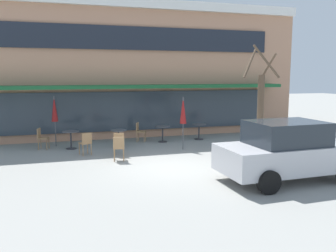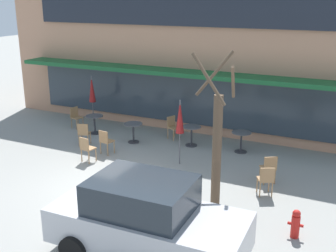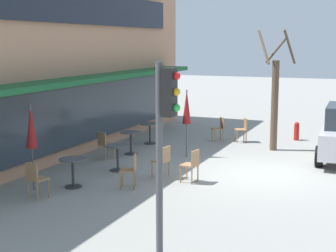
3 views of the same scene
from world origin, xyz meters
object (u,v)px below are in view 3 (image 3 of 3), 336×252
object	(u,v)px
cafe_chair_4	(131,168)
cafe_chair_6	(192,163)
cafe_chair_3	(243,128)
cafe_table_near_wall	(150,130)
cafe_table_streetside	(131,139)
fire_hydrant	(297,131)
patio_umbrella_green_folded	(31,127)
cafe_chair_0	(220,127)
traffic_light_pole	(165,128)
street_tree	(275,99)
cafe_chair_2	(104,143)
cafe_chair_1	(35,177)
cafe_table_by_tree	(73,168)
cafe_table_mid_patio	(118,153)
cafe_chair_5	(163,159)
patio_umbrella_cream_folded	(187,107)

from	to	relation	value
cafe_chair_4	cafe_chair_6	distance (m)	1.67
cafe_chair_3	cafe_table_near_wall	bearing A→B (deg)	117.85
cafe_table_streetside	fire_hydrant	xyz separation A→B (m)	(4.64, -4.74, -0.16)
patio_umbrella_green_folded	fire_hydrant	world-z (taller)	patio_umbrella_green_folded
cafe_chair_0	cafe_chair_3	size ratio (longest dim) A/B	1.00
traffic_light_pole	street_tree	bearing A→B (deg)	0.00
cafe_chair_2	cafe_chair_3	size ratio (longest dim) A/B	1.00
cafe_table_near_wall	cafe_chair_1	distance (m)	7.17
cafe_chair_0	cafe_chair_4	xyz separation A→B (m)	(-6.98, 0.27, 0.00)
cafe_table_near_wall	cafe_chair_1	xyz separation A→B (m)	(-7.16, -0.25, 0.01)
cafe_table_by_tree	street_tree	distance (m)	7.77
cafe_table_mid_patio	cafe_chair_3	xyz separation A→B (m)	(5.64, -2.29, 0.01)
patio_umbrella_green_folded	cafe_chair_2	size ratio (longest dim) A/B	2.47
cafe_table_near_wall	patio_umbrella_green_folded	xyz separation A→B (m)	(-6.61, 0.24, 1.11)
cafe_table_near_wall	cafe_chair_3	size ratio (longest dim) A/B	0.85
cafe_table_by_tree	cafe_chair_3	distance (m)	8.03
patio_umbrella_green_folded	cafe_chair_4	bearing A→B (deg)	-62.43
cafe_table_mid_patio	cafe_chair_2	size ratio (longest dim) A/B	0.85
cafe_table_near_wall	street_tree	size ratio (longest dim) A/B	0.18
cafe_table_by_tree	cafe_chair_4	bearing A→B (deg)	-69.78
traffic_light_pole	fire_hydrant	world-z (taller)	traffic_light_pole
patio_umbrella_green_folded	cafe_table_mid_patio	bearing A→B (deg)	-21.57
cafe_chair_2	fire_hydrant	xyz separation A→B (m)	(5.63, -5.18, -0.17)
cafe_chair_6	cafe_chair_2	bearing A→B (deg)	66.38
cafe_table_by_tree	cafe_chair_1	size ratio (longest dim) A/B	0.85
cafe_table_near_wall	traffic_light_pole	bearing A→B (deg)	-154.20
cafe_chair_5	street_tree	distance (m)	5.45
street_tree	cafe_chair_3	bearing A→B (deg)	53.05
cafe_table_by_tree	cafe_chair_2	world-z (taller)	cafe_chair_2
cafe_chair_5	patio_umbrella_cream_folded	bearing A→B (deg)	6.64
cafe_table_by_tree	cafe_chair_6	distance (m)	3.12
cafe_table_near_wall	patio_umbrella_green_folded	bearing A→B (deg)	177.93
cafe_chair_4	fire_hydrant	world-z (taller)	cafe_chair_4
patio_umbrella_green_folded	cafe_chair_4	distance (m)	2.70
cafe_table_near_wall	cafe_chair_4	distance (m)	5.80
fire_hydrant	cafe_table_by_tree	bearing A→B (deg)	153.54
cafe_chair_6	traffic_light_pole	distance (m)	5.22
cafe_table_near_wall	fire_hydrant	xyz separation A→B (m)	(2.77, -4.89, -0.16)
cafe_table_near_wall	fire_hydrant	bearing A→B (deg)	-60.50
cafe_table_near_wall	street_tree	xyz separation A→B (m)	(0.62, -4.42, 1.28)
cafe_chair_0	cafe_table_mid_patio	bearing A→B (deg)	165.54
cafe_chair_2	cafe_chair_6	xyz separation A→B (m)	(-1.53, -3.51, 0.00)
cafe_table_by_tree	traffic_light_pole	distance (m)	5.32
cafe_chair_6	fire_hydrant	xyz separation A→B (m)	(7.16, -1.67, -0.17)
cafe_table_near_wall	cafe_table_streetside	size ratio (longest dim) A/B	1.00
cafe_table_mid_patio	patio_umbrella_cream_folded	distance (m)	2.99
patio_umbrella_green_folded	fire_hydrant	size ratio (longest dim) A/B	3.12
cafe_table_streetside	cafe_chair_6	xyz separation A→B (m)	(-2.52, -3.06, 0.01)
cafe_table_by_tree	cafe_chair_2	size ratio (longest dim) A/B	0.85
patio_umbrella_green_folded	cafe_chair_1	xyz separation A→B (m)	(-0.56, -0.49, -1.10)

